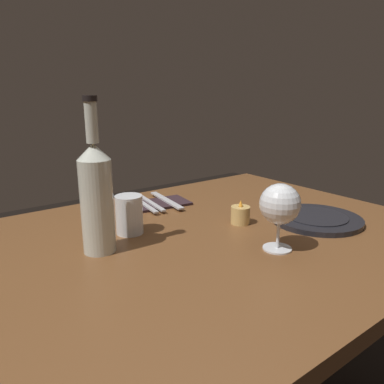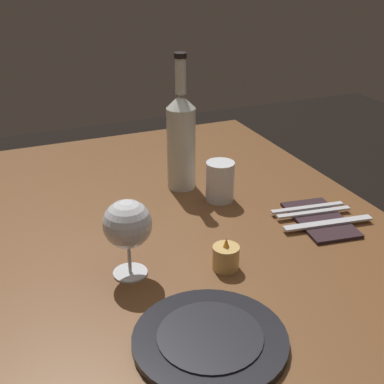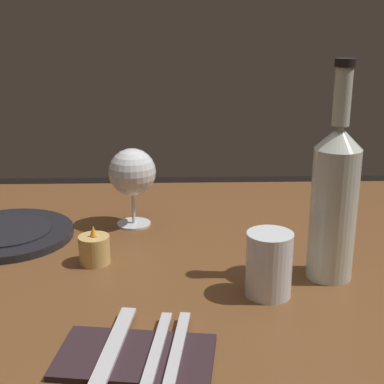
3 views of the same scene
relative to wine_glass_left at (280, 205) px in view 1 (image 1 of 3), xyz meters
The scene contains 10 objects.
dining_table 0.29m from the wine_glass_left, 126.16° to the left, with size 1.30×0.90×0.74m.
wine_glass_left is the anchor object (origin of this frame).
wine_bottle 0.40m from the wine_glass_left, 144.15° to the left, with size 0.07×0.07×0.34m.
water_tumbler 0.37m from the wine_glass_left, 126.83° to the left, with size 0.07×0.07×0.10m.
votive_candle 0.20m from the wine_glass_left, 73.07° to the left, with size 0.05×0.05×0.07m.
dinner_plate 0.26m from the wine_glass_left, 14.46° to the left, with size 0.25×0.25×0.02m.
folded_napkin 0.47m from the wine_glass_left, 94.13° to the left, with size 0.20×0.14×0.01m.
fork_inner 0.47m from the wine_glass_left, 97.25° to the left, with size 0.04×0.18×0.00m.
fork_outer 0.47m from the wine_glass_left, 100.32° to the left, with size 0.04×0.18×0.00m.
table_knife 0.46m from the wine_glass_left, 90.36° to the left, with size 0.05×0.21×0.00m.
Camera 1 is at (-0.51, -0.68, 1.09)m, focal length 34.87 mm.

